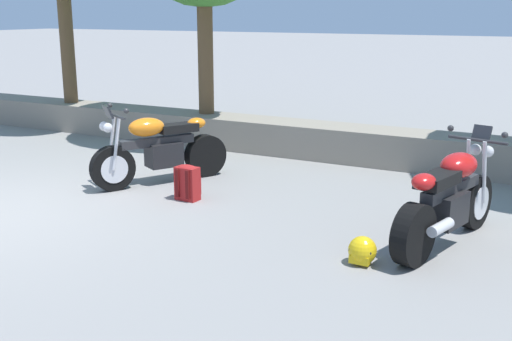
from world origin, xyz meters
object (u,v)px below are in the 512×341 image
object	(u,v)px
motorcycle_orange_near_left	(159,150)
rider_helmet	(362,251)
motorcycle_red_centre	(449,200)
rider_backpack	(188,182)

from	to	relation	value
motorcycle_orange_near_left	rider_helmet	bearing A→B (deg)	-23.23
motorcycle_red_centre	rider_helmet	world-z (taller)	motorcycle_red_centre
motorcycle_orange_near_left	rider_backpack	xyz separation A→B (m)	(0.82, -0.50, -0.24)
motorcycle_red_centre	rider_helmet	bearing A→B (deg)	-123.74
rider_backpack	rider_helmet	distance (m)	2.88
motorcycle_orange_near_left	rider_backpack	bearing A→B (deg)	-31.64
motorcycle_orange_near_left	rider_helmet	xyz separation A→B (m)	(3.51, -1.51, -0.35)
rider_backpack	motorcycle_red_centre	bearing A→B (deg)	-1.35
motorcycle_red_centre	motorcycle_orange_near_left	bearing A→B (deg)	172.00
motorcycle_orange_near_left	rider_helmet	distance (m)	3.84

